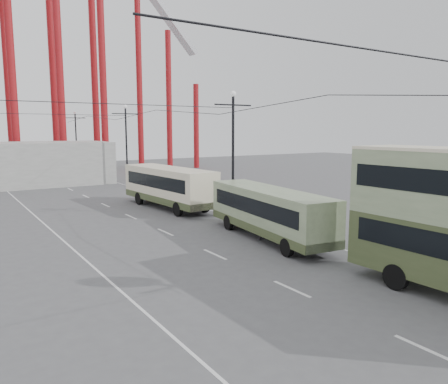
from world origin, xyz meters
TOP-DOWN VIEW (x-y plane):
  - ground at (0.00, 0.00)m, footprint 160.00×160.00m
  - road_markings at (-0.86, 19.70)m, footprint 12.52×120.00m
  - lamp_post_mid at (5.60, 18.00)m, footprint 3.20×0.44m
  - lamp_post_far at (5.60, 40.00)m, footprint 3.20×0.44m
  - lamp_post_distant at (5.60, 62.00)m, footprint 3.20×0.44m
  - roller_coaster at (-2.49, 56.89)m, footprint 52.95×5.00m
  - fairground_shed at (-6.00, 47.00)m, footprint 22.00×10.00m
  - single_decker_green at (3.47, 11.06)m, footprint 3.80×10.89m
  - single_decker_cream at (3.04, 23.74)m, footprint 3.48×11.01m
  - pedestrian at (2.96, 11.12)m, footprint 0.79×0.67m

SIDE VIEW (x-z plane):
  - ground at x=0.00m, z-range 0.00..0.00m
  - road_markings at x=-0.86m, z-range 0.00..0.01m
  - pedestrian at x=2.96m, z-range 0.00..1.84m
  - single_decker_green at x=3.47m, z-range 0.19..3.21m
  - single_decker_cream at x=3.04m, z-range 0.21..3.59m
  - fairground_shed at x=-6.00m, z-range 0.00..5.00m
  - lamp_post_mid at x=5.60m, z-range 0.02..9.34m
  - lamp_post_far at x=5.60m, z-range 0.02..9.34m
  - lamp_post_distant at x=5.60m, z-range 0.02..9.34m
  - roller_coaster at x=-2.49m, z-range -4.82..50.66m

